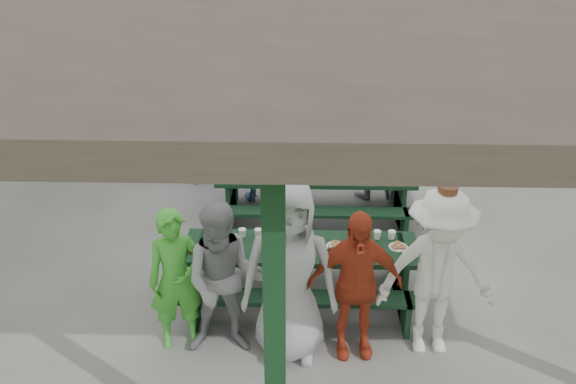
{
  "coord_description": "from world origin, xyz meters",
  "views": [
    {
      "loc": [
        0.19,
        -7.21,
        4.48
      ],
      "look_at": [
        -0.01,
        -0.3,
        1.1
      ],
      "focal_mm": 38.0,
      "sensor_mm": 36.0,
      "label": 1
    }
  ],
  "objects_px": {
    "picnic_table_near": "(301,266)",
    "farm_trailer": "(192,51)",
    "contestant_grey_mid": "(289,273)",
    "spectator_grey": "(372,147)",
    "contestant_green": "(177,280)",
    "spectator_blue": "(202,127)",
    "pickup_truck": "(382,65)",
    "contestant_red": "(355,285)",
    "contestant_grey_left": "(225,281)",
    "contestant_white_fedora": "(437,274)",
    "spectator_lblue": "(263,152)",
    "picnic_table_far": "(315,191)"
  },
  "relations": [
    {
      "from": "picnic_table_near",
      "to": "farm_trailer",
      "type": "relative_size",
      "value": 0.66
    },
    {
      "from": "contestant_grey_mid",
      "to": "spectator_grey",
      "type": "distance_m",
      "value": 3.97
    },
    {
      "from": "contestant_green",
      "to": "spectator_blue",
      "type": "bearing_deg",
      "value": 79.01
    },
    {
      "from": "pickup_truck",
      "to": "picnic_table_near",
      "type": "bearing_deg",
      "value": 178.2
    },
    {
      "from": "contestant_red",
      "to": "pickup_truck",
      "type": "height_order",
      "value": "contestant_red"
    },
    {
      "from": "contestant_grey_left",
      "to": "contestant_white_fedora",
      "type": "bearing_deg",
      "value": -0.38
    },
    {
      "from": "contestant_green",
      "to": "contestant_grey_mid",
      "type": "xyz_separation_m",
      "value": [
        1.17,
        -0.12,
        0.19
      ]
    },
    {
      "from": "spectator_lblue",
      "to": "pickup_truck",
      "type": "height_order",
      "value": "spectator_lblue"
    },
    {
      "from": "picnic_table_far",
      "to": "spectator_grey",
      "type": "height_order",
      "value": "spectator_grey"
    },
    {
      "from": "contestant_red",
      "to": "picnic_table_near",
      "type": "bearing_deg",
      "value": 117.82
    },
    {
      "from": "picnic_table_far",
      "to": "spectator_blue",
      "type": "distance_m",
      "value": 2.31
    },
    {
      "from": "picnic_table_near",
      "to": "pickup_truck",
      "type": "xyz_separation_m",
      "value": [
        1.87,
        8.47,
        0.24
      ]
    },
    {
      "from": "spectator_blue",
      "to": "pickup_truck",
      "type": "distance_m",
      "value": 6.25
    },
    {
      "from": "picnic_table_near",
      "to": "spectator_blue",
      "type": "bearing_deg",
      "value": 116.44
    },
    {
      "from": "picnic_table_near",
      "to": "contestant_grey_left",
      "type": "distance_m",
      "value": 1.23
    },
    {
      "from": "pickup_truck",
      "to": "farm_trailer",
      "type": "relative_size",
      "value": 1.45
    },
    {
      "from": "spectator_lblue",
      "to": "farm_trailer",
      "type": "relative_size",
      "value": 0.39
    },
    {
      "from": "picnic_table_far",
      "to": "farm_trailer",
      "type": "bearing_deg",
      "value": 111.35
    },
    {
      "from": "contestant_white_fedora",
      "to": "pickup_truck",
      "type": "relative_size",
      "value": 0.33
    },
    {
      "from": "spectator_blue",
      "to": "picnic_table_far",
      "type": "bearing_deg",
      "value": 126.96
    },
    {
      "from": "spectator_blue",
      "to": "contestant_green",
      "type": "bearing_deg",
      "value": 77.4
    },
    {
      "from": "farm_trailer",
      "to": "contestant_green",
      "type": "bearing_deg",
      "value": -56.12
    },
    {
      "from": "contestant_grey_left",
      "to": "contestant_grey_mid",
      "type": "xyz_separation_m",
      "value": [
        0.66,
        -0.04,
        0.13
      ]
    },
    {
      "from": "picnic_table_far",
      "to": "contestant_grey_left",
      "type": "bearing_deg",
      "value": -108.48
    },
    {
      "from": "picnic_table_far",
      "to": "spectator_blue",
      "type": "height_order",
      "value": "spectator_blue"
    },
    {
      "from": "contestant_green",
      "to": "picnic_table_far",
      "type": "bearing_deg",
      "value": 46.1
    },
    {
      "from": "contestant_red",
      "to": "farm_trailer",
      "type": "xyz_separation_m",
      "value": [
        -3.56,
        11.07,
        -0.21
      ]
    },
    {
      "from": "contestant_green",
      "to": "contestant_red",
      "type": "xyz_separation_m",
      "value": [
        1.83,
        -0.07,
        0.03
      ]
    },
    {
      "from": "spectator_lblue",
      "to": "pickup_truck",
      "type": "distance_m",
      "value": 6.26
    },
    {
      "from": "contestant_white_fedora",
      "to": "contestant_grey_left",
      "type": "bearing_deg",
      "value": -179.4
    },
    {
      "from": "contestant_grey_mid",
      "to": "picnic_table_far",
      "type": "bearing_deg",
      "value": 83.94
    },
    {
      "from": "contestant_white_fedora",
      "to": "spectator_grey",
      "type": "distance_m",
      "value": 3.69
    },
    {
      "from": "picnic_table_near",
      "to": "farm_trailer",
      "type": "height_order",
      "value": "farm_trailer"
    },
    {
      "from": "picnic_table_far",
      "to": "contestant_white_fedora",
      "type": "xyz_separation_m",
      "value": [
        1.19,
        -2.81,
        0.45
      ]
    },
    {
      "from": "contestant_red",
      "to": "picnic_table_far",
      "type": "bearing_deg",
      "value": 92.48
    },
    {
      "from": "contestant_grey_mid",
      "to": "spectator_blue",
      "type": "relative_size",
      "value": 1.01
    },
    {
      "from": "spectator_lblue",
      "to": "spectator_blue",
      "type": "bearing_deg",
      "value": -35.7
    },
    {
      "from": "contestant_green",
      "to": "pickup_truck",
      "type": "distance_m",
      "value": 9.78
    },
    {
      "from": "picnic_table_far",
      "to": "spectator_lblue",
      "type": "distance_m",
      "value": 1.13
    },
    {
      "from": "contestant_white_fedora",
      "to": "pickup_truck",
      "type": "distance_m",
      "value": 9.29
    },
    {
      "from": "contestant_green",
      "to": "spectator_blue",
      "type": "height_order",
      "value": "spectator_blue"
    },
    {
      "from": "picnic_table_far",
      "to": "contestant_grey_mid",
      "type": "bearing_deg",
      "value": -95.93
    },
    {
      "from": "contestant_grey_mid",
      "to": "pickup_truck",
      "type": "xyz_separation_m",
      "value": [
        1.97,
        9.38,
        -0.27
      ]
    },
    {
      "from": "contestant_red",
      "to": "contestant_white_fedora",
      "type": "height_order",
      "value": "contestant_white_fedora"
    },
    {
      "from": "picnic_table_near",
      "to": "contestant_green",
      "type": "height_order",
      "value": "contestant_green"
    },
    {
      "from": "pickup_truck",
      "to": "spectator_grey",
      "type": "bearing_deg",
      "value": -177.37
    },
    {
      "from": "contestant_grey_mid",
      "to": "spectator_grey",
      "type": "bearing_deg",
      "value": 72.46
    },
    {
      "from": "picnic_table_far",
      "to": "contestant_grey_mid",
      "type": "height_order",
      "value": "contestant_grey_mid"
    },
    {
      "from": "picnic_table_near",
      "to": "spectator_lblue",
      "type": "xyz_separation_m",
      "value": [
        -0.62,
        2.72,
        0.32
      ]
    },
    {
      "from": "spectator_grey",
      "to": "picnic_table_far",
      "type": "bearing_deg",
      "value": 37.21
    }
  ]
}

